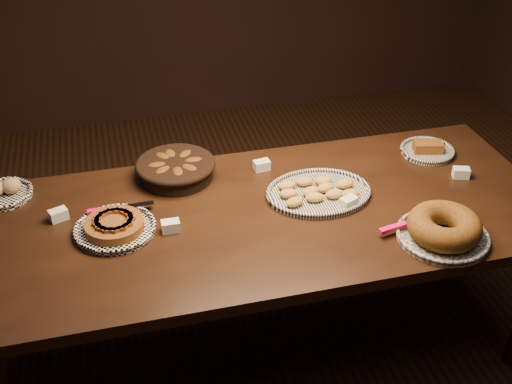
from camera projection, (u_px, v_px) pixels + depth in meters
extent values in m
plane|color=black|center=(261.00, 344.00, 3.00)|extent=(5.00, 5.00, 0.00)
cube|color=black|center=(262.00, 218.00, 2.60)|extent=(2.40, 1.00, 0.05)
cylinder|color=black|center=(9.00, 272.00, 2.89)|extent=(0.08, 0.08, 0.70)
cylinder|color=black|center=(443.00, 205.00, 3.34)|extent=(0.08, 0.08, 0.70)
torus|color=white|center=(115.00, 227.00, 2.47)|extent=(0.32, 0.32, 0.02)
cylinder|color=#4C2A0F|center=(115.00, 225.00, 2.47)|extent=(0.29, 0.29, 0.04)
cube|color=#502B0D|center=(129.00, 215.00, 2.48)|extent=(0.05, 0.08, 0.01)
cube|color=#502B0D|center=(124.00, 212.00, 2.50)|extent=(0.07, 0.07, 0.01)
cube|color=#502B0D|center=(117.00, 211.00, 2.51)|extent=(0.08, 0.04, 0.01)
cube|color=#502B0D|center=(109.00, 212.00, 2.50)|extent=(0.08, 0.04, 0.01)
cube|color=#502B0D|center=(102.00, 215.00, 2.48)|extent=(0.07, 0.07, 0.01)
cube|color=#502B0D|center=(98.00, 219.00, 2.46)|extent=(0.05, 0.08, 0.01)
cube|color=#502B0D|center=(97.00, 223.00, 2.44)|extent=(0.03, 0.08, 0.01)
cube|color=#502B0D|center=(100.00, 227.00, 2.41)|extent=(0.06, 0.08, 0.01)
cube|color=#502B0D|center=(107.00, 229.00, 2.40)|extent=(0.08, 0.06, 0.01)
cube|color=#502B0D|center=(115.00, 229.00, 2.40)|extent=(0.08, 0.02, 0.01)
cube|color=#502B0D|center=(122.00, 227.00, 2.41)|extent=(0.08, 0.06, 0.01)
cube|color=#502B0D|center=(128.00, 223.00, 2.43)|extent=(0.06, 0.08, 0.01)
cube|color=#502B0D|center=(130.00, 219.00, 2.46)|extent=(0.03, 0.08, 0.01)
cube|color=#F20C58|center=(102.00, 210.00, 2.55)|extent=(0.12, 0.03, 0.02)
cube|color=silver|center=(135.00, 206.00, 2.59)|extent=(0.15, 0.04, 0.00)
torus|color=black|center=(319.00, 191.00, 2.69)|extent=(0.36, 0.36, 0.02)
ellipsoid|color=#9D682D|center=(295.00, 202.00, 2.60)|extent=(0.09, 0.07, 0.04)
ellipsoid|color=#9D682D|center=(315.00, 197.00, 2.63)|extent=(0.08, 0.06, 0.04)
ellipsoid|color=#9D682D|center=(334.00, 194.00, 2.65)|extent=(0.08, 0.05, 0.04)
ellipsoid|color=#9D682D|center=(350.00, 194.00, 2.65)|extent=(0.08, 0.05, 0.04)
ellipsoid|color=#9D682D|center=(289.00, 193.00, 2.65)|extent=(0.08, 0.05, 0.04)
ellipsoid|color=#9D682D|center=(311.00, 191.00, 2.66)|extent=(0.09, 0.07, 0.04)
ellipsoid|color=#9D682D|center=(325.00, 188.00, 2.69)|extent=(0.09, 0.07, 0.04)
ellipsoid|color=#9D682D|center=(345.00, 184.00, 2.71)|extent=(0.08, 0.06, 0.04)
ellipsoid|color=#9D682D|center=(287.00, 185.00, 2.70)|extent=(0.08, 0.06, 0.04)
ellipsoid|color=#9D682D|center=(304.00, 181.00, 2.73)|extent=(0.09, 0.06, 0.04)
ellipsoid|color=#9D682D|center=(324.00, 181.00, 2.74)|extent=(0.08, 0.05, 0.04)
torus|color=black|center=(443.00, 235.00, 2.43)|extent=(0.35, 0.35, 0.02)
torus|color=brown|center=(444.00, 226.00, 2.41)|extent=(0.35, 0.35, 0.10)
cube|color=#F20C58|center=(393.00, 228.00, 2.45)|extent=(0.12, 0.05, 0.02)
cube|color=silver|center=(421.00, 220.00, 2.50)|extent=(0.15, 0.06, 0.00)
cylinder|color=black|center=(176.00, 170.00, 2.79)|extent=(0.41, 0.41, 0.08)
torus|color=black|center=(175.00, 164.00, 2.78)|extent=(0.35, 0.35, 0.03)
ellipsoid|color=#321B0A|center=(194.00, 163.00, 2.80)|extent=(0.10, 0.06, 0.05)
ellipsoid|color=#321B0A|center=(186.00, 157.00, 2.84)|extent=(0.11, 0.12, 0.05)
ellipsoid|color=#321B0A|center=(171.00, 156.00, 2.84)|extent=(0.07, 0.11, 0.05)
ellipsoid|color=#321B0A|center=(163.00, 159.00, 2.83)|extent=(0.11, 0.12, 0.05)
ellipsoid|color=#321B0A|center=(157.00, 168.00, 2.76)|extent=(0.11, 0.06, 0.05)
ellipsoid|color=#321B0A|center=(163.00, 173.00, 2.73)|extent=(0.12, 0.11, 0.05)
ellipsoid|color=#321B0A|center=(178.00, 174.00, 2.72)|extent=(0.06, 0.10, 0.05)
ellipsoid|color=#321B0A|center=(190.00, 171.00, 2.74)|extent=(0.11, 0.12, 0.05)
torus|color=white|center=(3.00, 193.00, 2.68)|extent=(0.24, 0.24, 0.02)
ellipsoid|color=tan|center=(11.00, 186.00, 2.68)|extent=(0.08, 0.08, 0.06)
torus|color=black|center=(427.00, 150.00, 2.98)|extent=(0.25, 0.25, 0.02)
cube|color=#4C2A0F|center=(428.00, 147.00, 2.98)|extent=(0.14, 0.10, 0.05)
cube|color=white|center=(171.00, 226.00, 2.47)|extent=(0.07, 0.05, 0.04)
cube|color=white|center=(262.00, 165.00, 2.86)|extent=(0.08, 0.05, 0.04)
cube|color=white|center=(349.00, 202.00, 2.61)|extent=(0.08, 0.07, 0.04)
cube|color=white|center=(58.00, 215.00, 2.54)|extent=(0.08, 0.07, 0.04)
cube|color=white|center=(461.00, 173.00, 2.81)|extent=(0.08, 0.07, 0.04)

